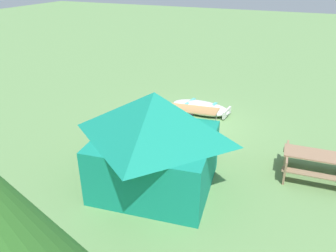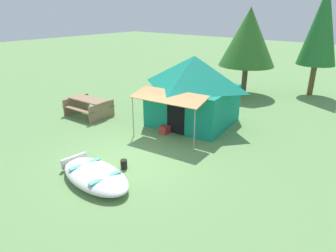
{
  "view_description": "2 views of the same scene",
  "coord_description": "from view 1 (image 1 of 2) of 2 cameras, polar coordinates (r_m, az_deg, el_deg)",
  "views": [
    {
      "loc": [
        -3.78,
        11.05,
        5.74
      ],
      "look_at": [
        0.35,
        1.63,
        0.74
      ],
      "focal_mm": 35.24,
      "sensor_mm": 36.0,
      "label": 1
    },
    {
      "loc": [
        6.43,
        -5.98,
        4.63
      ],
      "look_at": [
        0.27,
        1.58,
        0.72
      ],
      "focal_mm": 31.7,
      "sensor_mm": 36.0,
      "label": 2
    }
  ],
  "objects": [
    {
      "name": "ground_plane",
      "position": [
        13.02,
        4.27,
        -0.34
      ],
      "size": [
        80.0,
        80.0,
        0.0
      ],
      "primitive_type": "plane",
      "color": "#689354"
    },
    {
      "name": "beached_rowboat",
      "position": [
        14.42,
        5.68,
        3.22
      ],
      "size": [
        2.74,
        1.56,
        0.4
      ],
      "color": "silver",
      "rests_on": "ground_plane"
    },
    {
      "name": "canvas_cabin_tent",
      "position": [
        9.0,
        -2.22,
        -2.36
      ],
      "size": [
        3.72,
        4.41,
        2.86
      ],
      "color": "#148A71",
      "rests_on": "ground_plane"
    },
    {
      "name": "picnic_table",
      "position": [
        10.74,
        24.36,
        -5.89
      ],
      "size": [
        2.02,
        1.58,
        0.8
      ],
      "color": "#977356",
      "rests_on": "ground_plane"
    },
    {
      "name": "cooler_box",
      "position": [
        10.83,
        2.42,
        -5.16
      ],
      "size": [
        0.34,
        0.51,
        0.31
      ],
      "primitive_type": "cube",
      "rotation": [
        0.0,
        0.0,
        1.6
      ],
      "color": "#B62E30",
      "rests_on": "ground_plane"
    },
    {
      "name": "fuel_can",
      "position": [
        13.57,
        3.95,
        1.51
      ],
      "size": [
        0.27,
        0.27,
        0.29
      ],
      "primitive_type": "cylinder",
      "rotation": [
        0.0,
        0.0,
        4.3
      ],
      "color": "black",
      "rests_on": "ground_plane"
    }
  ]
}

